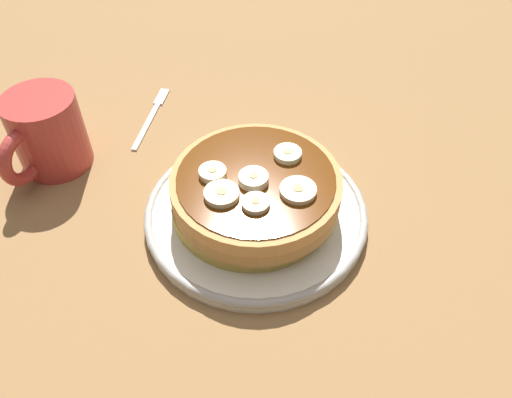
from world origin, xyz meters
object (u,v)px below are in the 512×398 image
at_px(banana_slice_4, 222,194).
at_px(banana_slice_1, 288,154).
at_px(plate, 256,213).
at_px(banana_slice_5, 298,191).
at_px(pancake_stack, 255,192).
at_px(banana_slice_3, 256,204).
at_px(banana_slice_0, 251,179).
at_px(fork, 153,113).
at_px(banana_slice_2, 213,173).
at_px(coffee_mug, 44,135).

bearing_deg(banana_slice_4, banana_slice_1, 152.15).
xyz_separation_m(plate, banana_slice_5, (0.01, 0.05, 0.06)).
height_order(pancake_stack, banana_slice_5, banana_slice_5).
bearing_deg(banana_slice_3, banana_slice_0, -151.64).
bearing_deg(banana_slice_1, banana_slice_0, -24.22).
bearing_deg(banana_slice_5, fork, -117.85).
xyz_separation_m(banana_slice_0, banana_slice_5, (-0.00, 0.05, -0.00)).
bearing_deg(fork, banana_slice_4, 47.62).
distance_m(banana_slice_3, banana_slice_4, 0.03).
relative_size(banana_slice_0, fork, 0.23).
distance_m(banana_slice_2, coffee_mug, 0.21).
bearing_deg(coffee_mug, pancake_stack, 92.01).
distance_m(pancake_stack, banana_slice_2, 0.05).
distance_m(banana_slice_5, fork, 0.28).
bearing_deg(fork, pancake_stack, 58.08).
xyz_separation_m(banana_slice_4, coffee_mug, (-0.03, -0.23, -0.02)).
distance_m(pancake_stack, banana_slice_4, 0.05).
distance_m(banana_slice_3, fork, 0.27).
distance_m(banana_slice_0, coffee_mug, 0.25).
height_order(pancake_stack, banana_slice_2, banana_slice_2).
bearing_deg(banana_slice_0, plate, 162.11).
relative_size(coffee_mug, fork, 0.89).
distance_m(banana_slice_0, banana_slice_5, 0.05).
xyz_separation_m(banana_slice_5, coffee_mug, (0.00, -0.30, -0.02)).
distance_m(pancake_stack, coffee_mug, 0.25).
relative_size(banana_slice_1, banana_slice_5, 0.81).
distance_m(banana_slice_3, coffee_mug, 0.27).
distance_m(plate, banana_slice_2, 0.07).
distance_m(pancake_stack, banana_slice_1, 0.05).
relative_size(plate, banana_slice_4, 6.92).
bearing_deg(banana_slice_3, banana_slice_1, 175.42).
bearing_deg(pancake_stack, banana_slice_4, -26.73).
bearing_deg(banana_slice_2, plate, 107.06).
height_order(plate, banana_slice_2, banana_slice_2).
bearing_deg(banana_slice_3, banana_slice_2, -112.66).
distance_m(banana_slice_2, fork, 0.21).
bearing_deg(banana_slice_2, banana_slice_1, 131.50).
bearing_deg(pancake_stack, banana_slice_0, 0.25).
height_order(plate, banana_slice_4, banana_slice_4).
bearing_deg(plate, banana_slice_3, 20.40).
xyz_separation_m(pancake_stack, fork, (-0.12, -0.19, -0.04)).
distance_m(banana_slice_1, banana_slice_5, 0.05).
height_order(banana_slice_5, coffee_mug, coffee_mug).
bearing_deg(banana_slice_4, banana_slice_0, 146.67).
distance_m(banana_slice_2, banana_slice_5, 0.09).
xyz_separation_m(banana_slice_2, banana_slice_5, (-0.01, 0.09, -0.00)).
bearing_deg(banana_slice_0, pancake_stack, -179.75).
relative_size(banana_slice_4, fork, 0.26).
height_order(banana_slice_1, fork, banana_slice_1).
relative_size(banana_slice_1, banana_slice_2, 1.05).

